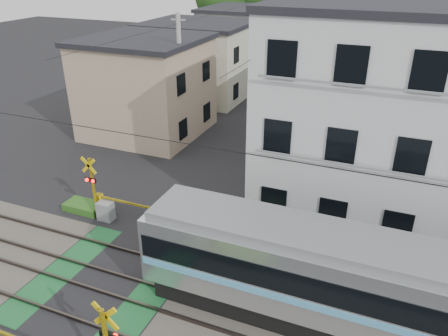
% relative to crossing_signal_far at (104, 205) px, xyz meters
% --- Properties ---
extents(ground, '(120.00, 120.00, 0.00)m').
position_rel_crossing_signal_far_xyz_m(ground, '(2.59, -3.65, -0.71)').
color(ground, black).
extents(track_bed, '(120.00, 120.00, 0.14)m').
position_rel_crossing_signal_far_xyz_m(track_bed, '(2.59, -3.65, -0.67)').
color(track_bed, '#47423A').
rests_on(track_bed, ground).
extents(crossing_signal_far, '(4.74, 0.65, 3.09)m').
position_rel_crossing_signal_far_xyz_m(crossing_signal_far, '(0.00, 0.00, 0.00)').
color(crossing_signal_far, yellow).
rests_on(crossing_signal_far, ground).
extents(apartment_block, '(10.20, 8.36, 9.30)m').
position_rel_crossing_signal_far_xyz_m(apartment_block, '(11.09, 5.84, 3.94)').
color(apartment_block, silver).
rests_on(apartment_block, ground).
extents(houses_row, '(22.07, 31.35, 6.80)m').
position_rel_crossing_signal_far_xyz_m(houses_row, '(2.84, 22.27, 2.53)').
color(houses_row, tan).
rests_on(houses_row, ground).
extents(tree_hill, '(40.00, 13.28, 11.68)m').
position_rel_crossing_signal_far_xyz_m(tree_hill, '(3.24, 44.54, 4.90)').
color(tree_hill, '#254C19').
rests_on(tree_hill, ground).
extents(catenary, '(60.00, 5.04, 7.00)m').
position_rel_crossing_signal_far_xyz_m(catenary, '(8.59, -3.62, 2.98)').
color(catenary, '#2D2D33').
rests_on(catenary, ground).
extents(utility_poles, '(7.90, 42.00, 8.00)m').
position_rel_crossing_signal_far_xyz_m(utility_poles, '(1.53, 19.35, 3.37)').
color(utility_poles, '#A5A5A0').
rests_on(utility_poles, ground).
extents(pedestrian, '(0.59, 0.41, 1.56)m').
position_rel_crossing_signal_far_xyz_m(pedestrian, '(2.83, 23.13, 0.07)').
color(pedestrian, black).
rests_on(pedestrian, ground).
extents(weed_patches, '(10.25, 8.80, 0.40)m').
position_rel_crossing_signal_far_xyz_m(weed_patches, '(4.34, -3.74, -0.53)').
color(weed_patches, '#2D5E1E').
rests_on(weed_patches, ground).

